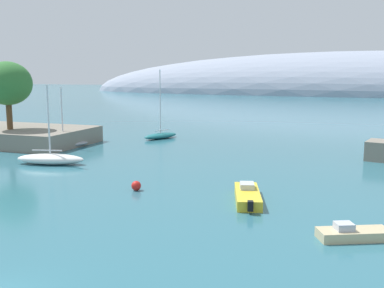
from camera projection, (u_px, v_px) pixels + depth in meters
The scene contains 9 objects.
shore_outcrop at pixel (14, 135), 58.56m from camera, with size 19.55×11.42×2.05m, color gray.
tree_clump_shore at pixel (7, 84), 55.68m from camera, with size 5.93×5.93×8.35m.
distant_ridge at pixel (362, 94), 196.98m from camera, with size 259.45×64.01×36.82m, color #8E99AD.
sailboat_grey_near_shore at pixel (63, 144), 54.77m from camera, with size 5.00×6.68×7.33m.
sailboat_teal_mid_mooring at pixel (161, 135), 62.84m from camera, with size 4.00×5.84×9.46m.
sailboat_white_outer_mooring at pixel (50, 159), 45.05m from camera, with size 7.10×3.61×7.86m.
motorboat_yellow_foreground at pixel (248, 196), 32.11m from camera, with size 3.15×6.01×1.12m.
motorboat_sand_alongside_breakwater at pixel (354, 234), 24.73m from camera, with size 4.34×2.93×0.95m.
mooring_buoy_red at pixel (136, 186), 35.01m from camera, with size 0.75×0.75×0.75m, color red.
Camera 1 is at (13.28, -12.82, 8.96)m, focal length 42.51 mm.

